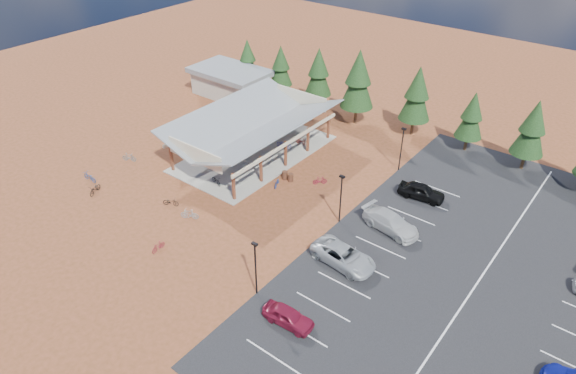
{
  "coord_description": "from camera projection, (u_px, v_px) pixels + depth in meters",
  "views": [
    {
      "loc": [
        25.15,
        -31.85,
        29.48
      ],
      "look_at": [
        -0.64,
        1.31,
        2.02
      ],
      "focal_mm": 32.0,
      "sensor_mm": 36.0,
      "label": 1
    }
  ],
  "objects": [
    {
      "name": "car_4",
      "position": [
        421.0,
        191.0,
        51.7
      ],
      "size": [
        4.87,
        2.53,
        1.58
      ],
      "primitive_type": "imported",
      "rotation": [
        0.0,
        0.0,
        1.72
      ],
      "color": "black",
      "rests_on": "asphalt_lot"
    },
    {
      "name": "pine_5",
      "position": [
        472.0,
        115.0,
        58.2
      ],
      "size": [
        3.13,
        3.13,
        7.3
      ],
      "color": "#382314",
      "rests_on": "ground"
    },
    {
      "name": "lamp_post_1",
      "position": [
        341.0,
        196.0,
        47.22
      ],
      "size": [
        0.5,
        0.25,
        5.14
      ],
      "color": "black",
      "rests_on": "ground"
    },
    {
      "name": "car_2",
      "position": [
        343.0,
        256.0,
        43.4
      ],
      "size": [
        6.06,
        3.25,
        1.62
      ],
      "primitive_type": "imported",
      "rotation": [
        0.0,
        0.0,
        1.47
      ],
      "color": "#A2A6AA",
      "rests_on": "asphalt_lot"
    },
    {
      "name": "concrete_pad",
      "position": [
        255.0,
        153.0,
        59.83
      ],
      "size": [
        10.6,
        18.6,
        0.1
      ],
      "primitive_type": "cube",
      "color": "gray",
      "rests_on": "ground"
    },
    {
      "name": "bike_0",
      "position": [
        205.0,
        159.0,
        57.89
      ],
      "size": [
        1.53,
        0.57,
        0.8
      ],
      "primitive_type": "imported",
      "rotation": [
        0.0,
        0.0,
        1.6
      ],
      "color": "black",
      "rests_on": "concrete_pad"
    },
    {
      "name": "pine_1",
      "position": [
        281.0,
        66.0,
        71.43
      ],
      "size": [
        3.2,
        3.2,
        7.45
      ],
      "color": "#382314",
      "rests_on": "ground"
    },
    {
      "name": "bike_6",
      "position": [
        284.0,
        144.0,
        60.6
      ],
      "size": [
        1.97,
        1.07,
        0.98
      ],
      "primitive_type": "imported",
      "rotation": [
        0.0,
        0.0,
        1.8
      ],
      "color": "#1B279C",
      "rests_on": "concrete_pad"
    },
    {
      "name": "car_0",
      "position": [
        288.0,
        316.0,
        37.9
      ],
      "size": [
        4.14,
        1.9,
        1.37
      ],
      "primitive_type": "imported",
      "rotation": [
        0.0,
        0.0,
        1.64
      ],
      "color": "maroon",
      "rests_on": "asphalt_lot"
    },
    {
      "name": "lamp_post_2",
      "position": [
        402.0,
        146.0,
        55.15
      ],
      "size": [
        0.5,
        0.25,
        5.14
      ],
      "color": "black",
      "rests_on": "ground"
    },
    {
      "name": "pine_0",
      "position": [
        248.0,
        58.0,
        74.87
      ],
      "size": [
        3.03,
        3.03,
        7.06
      ],
      "color": "#382314",
      "rests_on": "ground"
    },
    {
      "name": "bike_12",
      "position": [
        171.0,
        202.0,
        50.84
      ],
      "size": [
        1.73,
        1.24,
        0.86
      ],
      "primitive_type": "imported",
      "rotation": [
        0.0,
        0.0,
        2.02
      ],
      "color": "black",
      "rests_on": "ground"
    },
    {
      "name": "bike_5",
      "position": [
        246.0,
        163.0,
        56.94
      ],
      "size": [
        1.62,
        0.65,
        0.95
      ],
      "primitive_type": "imported",
      "rotation": [
        0.0,
        0.0,
        1.71
      ],
      "color": "#969A9D",
      "rests_on": "concrete_pad"
    },
    {
      "name": "bike_3",
      "position": [
        276.0,
        119.0,
        66.33
      ],
      "size": [
        1.65,
        0.76,
        0.96
      ],
      "primitive_type": "imported",
      "rotation": [
        0.0,
        0.0,
        1.77
      ],
      "color": "maroon",
      "rests_on": "concrete_pad"
    },
    {
      "name": "pine_6",
      "position": [
        533.0,
        128.0,
        54.3
      ],
      "size": [
        3.53,
        3.53,
        8.22
      ],
      "color": "#382314",
      "rests_on": "ground"
    },
    {
      "name": "bike_11",
      "position": [
        158.0,
        246.0,
        45.06
      ],
      "size": [
        0.57,
        1.57,
        0.93
      ],
      "primitive_type": "imported",
      "rotation": [
        0.0,
        0.0,
        0.09
      ],
      "color": "maroon",
      "rests_on": "ground"
    },
    {
      "name": "bike_9",
      "position": [
        129.0,
        157.0,
        58.14
      ],
      "size": [
        1.73,
        1.15,
        1.01
      ],
      "primitive_type": "imported",
      "rotation": [
        0.0,
        0.0,
        2.01
      ],
      "color": "gray",
      "rests_on": "ground"
    },
    {
      "name": "bike_pavilion",
      "position": [
        253.0,
        124.0,
        57.77
      ],
      "size": [
        11.65,
        19.4,
        4.97
      ],
      "color": "#582619",
      "rests_on": "concrete_pad"
    },
    {
      "name": "bike_14",
      "position": [
        277.0,
        183.0,
        53.81
      ],
      "size": [
        1.17,
        1.67,
        0.83
      ],
      "primitive_type": "imported",
      "rotation": [
        0.0,
        0.0,
        0.44
      ],
      "color": "#183D96",
      "rests_on": "ground"
    },
    {
      "name": "trash_bin_1",
      "position": [
        291.0,
        178.0,
        54.6
      ],
      "size": [
        0.6,
        0.6,
        0.9
      ],
      "primitive_type": "cylinder",
      "color": "#472819",
      "rests_on": "ground"
    },
    {
      "name": "outbuilding",
      "position": [
        231.0,
        82.0,
        73.21
      ],
      "size": [
        11.0,
        7.0,
        3.9
      ],
      "color": "#ADA593",
      "rests_on": "ground"
    },
    {
      "name": "bike_13",
      "position": [
        189.0,
        214.0,
        48.95
      ],
      "size": [
        1.82,
        1.28,
        1.07
      ],
      "primitive_type": "imported",
      "rotation": [
        0.0,
        0.0,
        5.19
      ],
      "color": "#959A9E",
      "rests_on": "ground"
    },
    {
      "name": "bike_2",
      "position": [
        239.0,
        137.0,
        62.18
      ],
      "size": [
        1.89,
        1.14,
        0.94
      ],
      "primitive_type": "imported",
      "rotation": [
        0.0,
        0.0,
        1.26
      ],
      "color": "#184BA1",
      "rests_on": "concrete_pad"
    },
    {
      "name": "pine_3",
      "position": [
        358.0,
        79.0,
        63.36
      ],
      "size": [
        4.2,
        4.2,
        9.78
      ],
      "color": "#382314",
      "rests_on": "ground"
    },
    {
      "name": "bike_15",
      "position": [
        320.0,
        180.0,
        54.12
      ],
      "size": [
        1.35,
        1.41,
        0.91
      ],
      "primitive_type": "imported",
      "rotation": [
        0.0,
        0.0,
        2.4
      ],
      "color": "maroon",
      "rests_on": "ground"
    },
    {
      "name": "bike_4",
      "position": [
        216.0,
        180.0,
        53.97
      ],
      "size": [
        1.76,
        1.0,
        0.87
      ],
      "primitive_type": "imported",
      "rotation": [
        0.0,
        0.0,
        1.3
      ],
      "color": "black",
      "rests_on": "concrete_pad"
    },
    {
      "name": "lamp_post_0",
      "position": [
        256.0,
        265.0,
        39.29
      ],
      "size": [
        0.5,
        0.25,
        5.14
      ],
      "color": "black",
      "rests_on": "ground"
    },
    {
      "name": "trash_bin_0",
      "position": [
        285.0,
        175.0,
        55.0
      ],
      "size": [
        0.6,
        0.6,
        0.9
      ],
      "primitive_type": "cylinder",
      "color": "#472819",
      "rests_on": "ground"
    },
    {
      "name": "bike_10",
      "position": [
        90.0,
        177.0,
        54.61
      ],
      "size": [
        1.94,
        0.73,
        1.0
      ],
      "primitive_type": "imported",
      "rotation": [
        0.0,
        0.0,
        4.75
      ],
      "color": "navy",
      "rests_on": "ground"
    },
    {
      "name": "pine_4",
      "position": [
        417.0,
        94.0,
        61.04
      ],
      "size": [
        3.78,
        3.78,
        8.81
      ],
      "color": "#382314",
      "rests_on": "ground"
    },
    {
      "name": "bike_7",
      "position": [
        301.0,
        141.0,
        61.34
      ],
      "size": [
        1.61,
        0.69,
        0.94
      ],
      "primitive_type": "imported",
      "rotation": [
        0.0,
        0.0,
        1.74
      ],
      "color": "maroon",
      "rests_on": "concrete_pad"
    },
    {
      "name": "bike_1",
      "position": [
        240.0,
        149.0,
        59.46
      ],
      "size": [
        1.72,
        0.69,
        1.0
      ],
      "primitive_type": "imported",
      "rotation": [
        0.0,
        0.0,
        1.7
      ],
      "color": "gray",
      "rests_on": "concrete_pad"
    },
    {
      "name": "pine_2",
      "position": [
        319.0,
        72.0,
        67.78
      ],
      "size": [
        3.61,
        3.61,
        8.42
      ],
      "color": "#382314",
      "rests_on": "ground"
    },
    {
      "name": "car_3",
      "position": [
        391.0,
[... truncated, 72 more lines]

